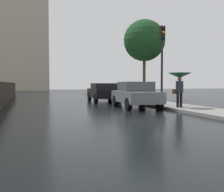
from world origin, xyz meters
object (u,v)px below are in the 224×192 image
at_px(car_black_near_kerb, 103,92).
at_px(pedestrian_with_umbrella_near, 180,79).
at_px(car_grey_mid_road, 136,94).
at_px(street_tree_near, 144,41).
at_px(traffic_light, 162,51).

height_order(car_black_near_kerb, pedestrian_with_umbrella_near, pedestrian_with_umbrella_near).
bearing_deg(car_grey_mid_road, pedestrian_with_umbrella_near, -43.68).
xyz_separation_m(car_black_near_kerb, street_tree_near, (4.23, 2.08, 4.29)).
bearing_deg(traffic_light, car_grey_mid_road, 162.93).
bearing_deg(pedestrian_with_umbrella_near, car_black_near_kerb, 113.87).
bearing_deg(street_tree_near, traffic_light, -107.42).
height_order(car_grey_mid_road, street_tree_near, street_tree_near).
bearing_deg(traffic_light, street_tree_near, 72.58).
relative_size(traffic_light, street_tree_near, 0.65).
height_order(traffic_light, street_tree_near, street_tree_near).
xyz_separation_m(car_black_near_kerb, car_grey_mid_road, (0.42, -5.18, -0.00)).
relative_size(car_black_near_kerb, pedestrian_with_umbrella_near, 2.40).
bearing_deg(car_black_near_kerb, car_grey_mid_road, -81.70).
distance_m(car_grey_mid_road, traffic_light, 2.85).
relative_size(pedestrian_with_umbrella_near, traffic_light, 0.40).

